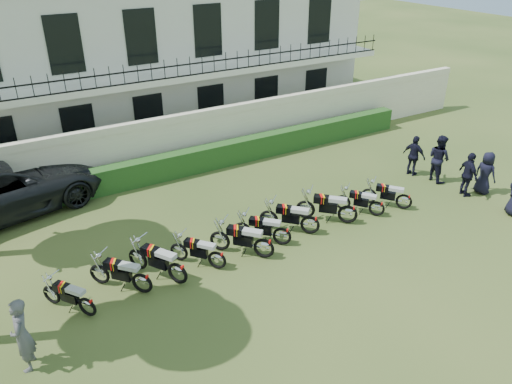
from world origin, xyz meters
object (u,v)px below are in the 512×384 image
Objects in this scene: motorcycle_1 at (142,279)px; officer_4 at (439,158)px; motorcycle_2 at (177,268)px; motorcycle_9 at (404,198)px; officer_3 at (485,173)px; motorcycle_4 at (264,244)px; motorcycle_7 at (348,210)px; motorcycle_6 at (310,221)px; motorcycle_8 at (377,205)px; officer_2 at (468,175)px; motorcycle_3 at (217,256)px; inspector at (22,335)px; motorcycle_0 at (87,303)px; motorcycle_5 at (282,232)px; officer_5 at (414,156)px; suv at (3,188)px.

officer_4 is (12.52, 0.92, 0.46)m from motorcycle_1.
motorcycle_9 is at bearing -31.68° from motorcycle_2.
motorcycle_4 is at bearing 82.16° from officer_3.
motorcycle_7 is (3.51, 0.31, 0.01)m from motorcycle_4.
officer_3 is at bearing -51.10° from motorcycle_6.
motorcycle_8 is 0.84× the size of officer_2.
motorcycle_9 is at bearing 99.42° from officer_2.
officer_4 reaches higher than motorcycle_4.
motorcycle_7 is 5.23m from officer_2.
officer_3 is (5.94, -0.81, 0.30)m from motorcycle_7.
motorcycle_3 is 0.79× the size of inspector.
motorcycle_2 reaches higher than motorcycle_1.
motorcycle_1 is 0.96× the size of motorcycle_7.
inspector is at bearing 177.27° from motorcycle_0.
officer_4 reaches higher than motorcycle_7.
motorcycle_5 is 0.98× the size of motorcycle_8.
motorcycle_4 reaches higher than motorcycle_5.
motorcycle_3 is 2.34m from motorcycle_5.
motorcycle_5 is at bearing -21.95° from motorcycle_4.
motorcycle_9 is at bearing 116.80° from officer_5.
motorcycle_5 is at bearing -40.89° from motorcycle_1.
motorcycle_9 is 0.89× the size of officer_3.
officer_4 reaches higher than inspector.
motorcycle_5 is (3.61, 0.18, -0.05)m from motorcycle_2.
motorcycle_0 is 0.88× the size of officer_5.
motorcycle_0 is 9.99m from motorcycle_8.
inspector is (-5.38, -1.18, 0.47)m from motorcycle_3.
motorcycle_0 is at bearing 135.72° from motorcycle_7.
motorcycle_0 is at bearing 142.71° from motorcycle_3.
motorcycle_7 is at bearing 112.24° from inspector.
motorcycle_0 is 1.95m from inspector.
officer_5 is at bearing 116.37° from inspector.
motorcycle_7 is at bearing -38.53° from motorcycle_3.
officer_4 is 1.14× the size of officer_5.
officer_5 is at bearing -10.34° from motorcycle_8.
motorcycle_2 is 1.27m from motorcycle_3.
officer_2 is 0.77m from officer_3.
motorcycle_5 is 0.77× the size of inspector.
inspector is (-8.87, -1.37, 0.42)m from motorcycle_6.
suv is (-12.26, 6.96, 0.48)m from motorcycle_9.
officer_5 is at bearing -27.39° from motorcycle_0.
officer_4 is at bearing -37.63° from motorcycle_1.
motorcycle_2 is 4.27m from inspector.
officer_5 is at bearing -21.52° from motorcycle_2.
inspector reaches higher than officer_5.
inspector is 15.56m from officer_2.
motorcycle_2 is at bearing 82.14° from officer_3.
officer_3 is (15.82, -7.52, -0.11)m from suv.
officer_4 reaches higher than officer_2.
motorcycle_4 is at bearing -45.67° from motorcycle_1.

